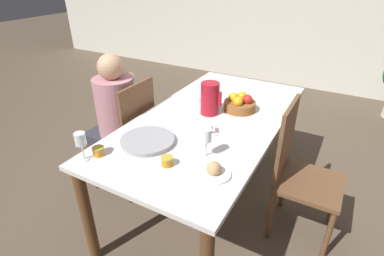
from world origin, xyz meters
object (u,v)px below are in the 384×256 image
at_px(wine_glass_juice, 81,141).
at_px(teacup_across, 198,101).
at_px(teacup_near_person, 207,129).
at_px(bread_plate, 214,171).
at_px(jam_jar_amber, 167,161).
at_px(chair_person_side, 129,136).
at_px(fruit_bowl, 240,104).
at_px(serving_tray, 148,141).
at_px(person_seated, 114,114).
at_px(jam_jar_red, 98,151).
at_px(red_pitcher, 210,98).
at_px(chair_opposite, 299,171).
at_px(wine_glass_water, 206,137).

bearing_deg(wine_glass_juice, teacup_across, 78.64).
xyz_separation_m(teacup_near_person, bread_plate, (0.23, -0.38, -0.00)).
xyz_separation_m(teacup_across, jam_jar_amber, (0.24, -0.81, 0.00)).
relative_size(chair_person_side, bread_plate, 5.30).
xyz_separation_m(jam_jar_amber, fruit_bowl, (0.09, 0.86, 0.02)).
bearing_deg(wine_glass_juice, bread_plate, 18.18).
bearing_deg(fruit_bowl, teacup_across, -171.40).
height_order(teacup_across, serving_tray, teacup_across).
bearing_deg(bread_plate, serving_tray, 169.84).
xyz_separation_m(teacup_near_person, fruit_bowl, (0.06, 0.43, 0.03)).
xyz_separation_m(person_seated, jam_jar_amber, (0.79, -0.44, 0.09)).
distance_m(wine_glass_juice, bread_plate, 0.74).
distance_m(jam_jar_amber, jam_jar_red, 0.41).
bearing_deg(wine_glass_juice, teacup_near_person, 52.74).
height_order(teacup_near_person, teacup_across, same).
distance_m(teacup_across, bread_plate, 0.91).
xyz_separation_m(bread_plate, fruit_bowl, (-0.17, 0.81, 0.03)).
bearing_deg(chair_person_side, wine_glass_juice, -158.74).
bearing_deg(red_pitcher, jam_jar_red, -111.20).
bearing_deg(chair_opposite, serving_tray, -57.52).
bearing_deg(jam_jar_amber, teacup_near_person, 86.52).
distance_m(chair_person_side, jam_jar_red, 0.71).
bearing_deg(wine_glass_water, chair_person_side, 160.56).
xyz_separation_m(person_seated, jam_jar_red, (0.39, -0.54, 0.09)).
bearing_deg(teacup_across, serving_tray, -89.41).
distance_m(person_seated, bread_plate, 1.12).
xyz_separation_m(wine_glass_water, jam_jar_amber, (-0.14, -0.18, -0.10)).
bearing_deg(bread_plate, jam_jar_red, -166.59).
height_order(jam_jar_amber, fruit_bowl, fruit_bowl).
height_order(chair_opposite, teacup_across, chair_opposite).
bearing_deg(jam_jar_amber, person_seated, 150.98).
bearing_deg(chair_opposite, jam_jar_red, -52.23).
bearing_deg(serving_tray, jam_jar_amber, -30.12).
relative_size(wine_glass_water, jam_jar_amber, 2.60).
xyz_separation_m(serving_tray, jam_jar_red, (-0.16, -0.24, 0.01)).
xyz_separation_m(teacup_across, serving_tray, (0.01, -0.67, -0.01)).
height_order(person_seated, wine_glass_juice, person_seated).
height_order(jam_jar_red, fruit_bowl, fruit_bowl).
xyz_separation_m(wine_glass_water, teacup_near_person, (-0.12, 0.25, -0.10)).
distance_m(wine_glass_water, teacup_near_person, 0.29).
xyz_separation_m(wine_glass_juice, jam_jar_red, (0.04, 0.07, -0.09)).
height_order(serving_tray, bread_plate, bread_plate).
distance_m(person_seated, serving_tray, 0.64).
xyz_separation_m(chair_person_side, serving_tray, (0.46, -0.34, 0.27)).
xyz_separation_m(wine_glass_water, fruit_bowl, (-0.06, 0.68, -0.08)).
distance_m(chair_opposite, teacup_near_person, 0.69).
xyz_separation_m(person_seated, red_pitcher, (0.70, 0.26, 0.18)).
height_order(wine_glass_juice, bread_plate, wine_glass_juice).
distance_m(wine_glass_water, fruit_bowl, 0.68).
bearing_deg(bread_plate, chair_opposite, 60.67).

